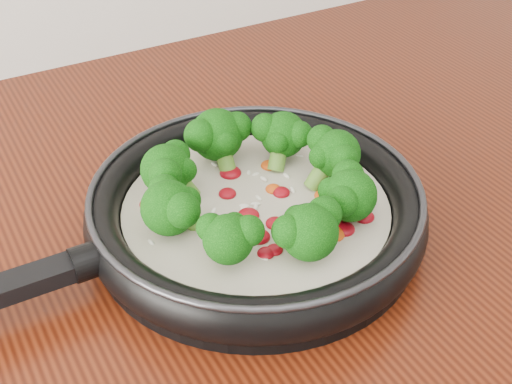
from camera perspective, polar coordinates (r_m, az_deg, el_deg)
skillet at (r=0.67m, az=-0.22°, el=-1.16°), size 0.51×0.33×0.09m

